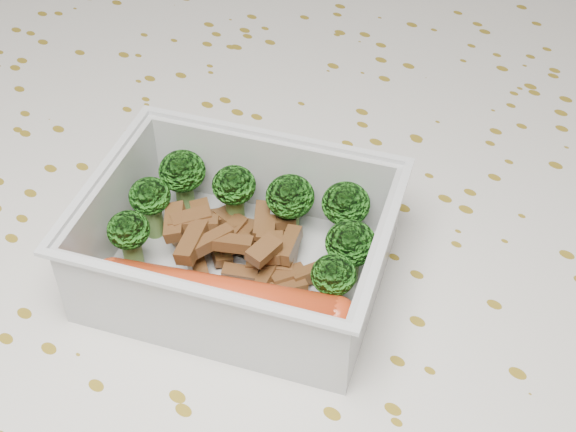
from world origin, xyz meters
The scene contains 6 objects.
dining_table centered at (0.00, 0.00, 0.67)m, with size 1.40×0.90×0.75m.
tablecloth centered at (0.00, 0.00, 0.72)m, with size 1.46×0.96×0.19m.
lunch_container centered at (-0.02, -0.04, 0.78)m, with size 0.20×0.18×0.06m.
broccoli_florets centered at (-0.02, -0.02, 0.79)m, with size 0.15×0.12×0.04m.
meat_pile centered at (-0.02, -0.03, 0.77)m, with size 0.10×0.07×0.03m.
sausage centered at (0.00, -0.07, 0.78)m, with size 0.13×0.08×0.02m.
Camera 1 is at (0.20, -0.26, 1.10)m, focal length 50.00 mm.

